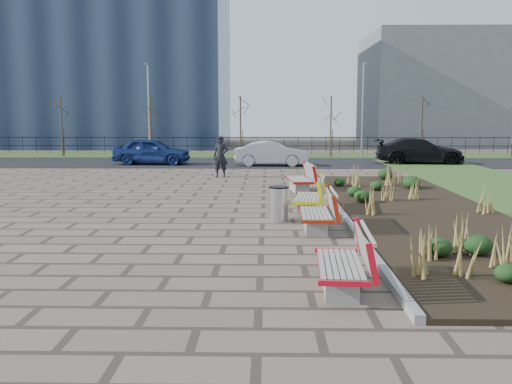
{
  "coord_description": "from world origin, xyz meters",
  "views": [
    {
      "loc": [
        1.79,
        -11.62,
        2.93
      ],
      "look_at": [
        1.5,
        3.0,
        0.9
      ],
      "focal_mm": 40.0,
      "sensor_mm": 36.0,
      "label": 1
    }
  ],
  "objects_px": {
    "bench_d": "(299,178)",
    "car_black": "(420,151)",
    "lamp_east": "(363,111)",
    "car_silver": "(272,154)",
    "bench_c": "(308,196)",
    "car_blue": "(152,151)",
    "litter_bin": "(279,204)",
    "lamp_west": "(149,111)",
    "bench_b": "(316,211)",
    "bench_a": "(340,261)",
    "pedestrian": "(221,157)"
  },
  "relations": [
    {
      "from": "car_silver",
      "to": "car_black",
      "type": "height_order",
      "value": "car_black"
    },
    {
      "from": "litter_bin",
      "to": "lamp_west",
      "type": "xyz_separation_m",
      "value": [
        -8.1,
        22.32,
        2.57
      ]
    },
    {
      "from": "bench_b",
      "to": "bench_d",
      "type": "height_order",
      "value": "same"
    },
    {
      "from": "bench_d",
      "to": "lamp_west",
      "type": "distance_m",
      "value": 18.7
    },
    {
      "from": "pedestrian",
      "to": "car_black",
      "type": "xyz_separation_m",
      "value": [
        10.96,
        7.1,
        -0.2
      ]
    },
    {
      "from": "bench_b",
      "to": "lamp_west",
      "type": "relative_size",
      "value": 0.35
    },
    {
      "from": "bench_b",
      "to": "bench_c",
      "type": "bearing_deg",
      "value": 91.2
    },
    {
      "from": "bench_a",
      "to": "bench_d",
      "type": "relative_size",
      "value": 1.0
    },
    {
      "from": "bench_b",
      "to": "lamp_east",
      "type": "height_order",
      "value": "lamp_east"
    },
    {
      "from": "bench_a",
      "to": "car_silver",
      "type": "xyz_separation_m",
      "value": [
        -0.96,
        22.49,
        0.19
      ]
    },
    {
      "from": "bench_a",
      "to": "car_black",
      "type": "bearing_deg",
      "value": 75.69
    },
    {
      "from": "bench_d",
      "to": "lamp_east",
      "type": "distance_m",
      "value": 17.13
    },
    {
      "from": "car_blue",
      "to": "lamp_east",
      "type": "xyz_separation_m",
      "value": [
        12.82,
        5.15,
        2.27
      ]
    },
    {
      "from": "bench_d",
      "to": "litter_bin",
      "type": "distance_m",
      "value": 6.2
    },
    {
      "from": "car_silver",
      "to": "bench_b",
      "type": "bearing_deg",
      "value": -174.07
    },
    {
      "from": "bench_d",
      "to": "car_silver",
      "type": "height_order",
      "value": "car_silver"
    },
    {
      "from": "bench_c",
      "to": "car_blue",
      "type": "xyz_separation_m",
      "value": [
        -7.82,
        15.7,
        0.27
      ]
    },
    {
      "from": "litter_bin",
      "to": "pedestrian",
      "type": "xyz_separation_m",
      "value": [
        -2.45,
        10.78,
        0.48
      ]
    },
    {
      "from": "bench_c",
      "to": "bench_d",
      "type": "distance_m",
      "value": 4.66
    },
    {
      "from": "litter_bin",
      "to": "lamp_west",
      "type": "height_order",
      "value": "lamp_west"
    },
    {
      "from": "lamp_east",
      "to": "car_silver",
      "type": "bearing_deg",
      "value": -135.28
    },
    {
      "from": "bench_d",
      "to": "car_black",
      "type": "bearing_deg",
      "value": 50.67
    },
    {
      "from": "lamp_west",
      "to": "bench_b",
      "type": "bearing_deg",
      "value": -69.1
    },
    {
      "from": "bench_d",
      "to": "pedestrian",
      "type": "relative_size",
      "value": 1.11
    },
    {
      "from": "bench_d",
      "to": "litter_bin",
      "type": "xyz_separation_m",
      "value": [
        -0.9,
        -6.13,
        -0.03
      ]
    },
    {
      "from": "bench_d",
      "to": "bench_c",
      "type": "bearing_deg",
      "value": -96.36
    },
    {
      "from": "bench_b",
      "to": "car_black",
      "type": "distance_m",
      "value": 20.59
    },
    {
      "from": "car_black",
      "to": "bench_d",
      "type": "bearing_deg",
      "value": 150.3
    },
    {
      "from": "bench_c",
      "to": "lamp_west",
      "type": "relative_size",
      "value": 0.35
    },
    {
      "from": "litter_bin",
      "to": "car_blue",
      "type": "height_order",
      "value": "car_blue"
    },
    {
      "from": "bench_a",
      "to": "car_black",
      "type": "height_order",
      "value": "car_black"
    },
    {
      "from": "car_blue",
      "to": "car_silver",
      "type": "bearing_deg",
      "value": -92.78
    },
    {
      "from": "bench_d",
      "to": "pedestrian",
      "type": "xyz_separation_m",
      "value": [
        -3.35,
        4.64,
        0.45
      ]
    },
    {
      "from": "bench_c",
      "to": "lamp_west",
      "type": "bearing_deg",
      "value": 121.28
    },
    {
      "from": "lamp_west",
      "to": "bench_a",
      "type": "bearing_deg",
      "value": -72.41
    },
    {
      "from": "litter_bin",
      "to": "car_black",
      "type": "relative_size",
      "value": 0.19
    },
    {
      "from": "bench_b",
      "to": "litter_bin",
      "type": "relative_size",
      "value": 2.23
    },
    {
      "from": "bench_c",
      "to": "lamp_west",
      "type": "xyz_separation_m",
      "value": [
        -9.0,
        20.85,
        2.54
      ]
    },
    {
      "from": "bench_d",
      "to": "bench_a",
      "type": "bearing_deg",
      "value": -96.36
    },
    {
      "from": "bench_c",
      "to": "car_blue",
      "type": "bearing_deg",
      "value": 124.41
    },
    {
      "from": "bench_b",
      "to": "car_black",
      "type": "height_order",
      "value": "car_black"
    },
    {
      "from": "lamp_east",
      "to": "litter_bin",
      "type": "bearing_deg",
      "value": -104.79
    },
    {
      "from": "bench_c",
      "to": "lamp_east",
      "type": "xyz_separation_m",
      "value": [
        5.0,
        20.85,
        2.54
      ]
    },
    {
      "from": "pedestrian",
      "to": "lamp_west",
      "type": "relative_size",
      "value": 0.32
    },
    {
      "from": "bench_d",
      "to": "lamp_west",
      "type": "bearing_deg",
      "value": 112.72
    },
    {
      "from": "bench_b",
      "to": "car_black",
      "type": "xyz_separation_m",
      "value": [
        7.62,
        19.12,
        0.25
      ]
    },
    {
      "from": "bench_a",
      "to": "litter_bin",
      "type": "distance_m",
      "value": 6.14
    },
    {
      "from": "car_blue",
      "to": "car_silver",
      "type": "xyz_separation_m",
      "value": [
        6.86,
        -0.75,
        -0.08
      ]
    },
    {
      "from": "car_blue",
      "to": "lamp_east",
      "type": "distance_m",
      "value": 14.0
    },
    {
      "from": "bench_b",
      "to": "car_silver",
      "type": "xyz_separation_m",
      "value": [
        -0.96,
        17.67,
        0.19
      ]
    }
  ]
}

